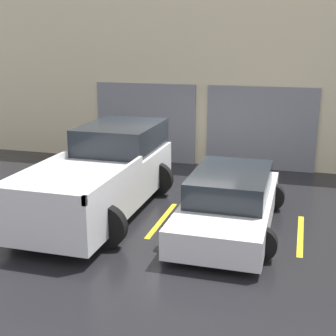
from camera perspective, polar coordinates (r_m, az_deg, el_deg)
name	(u,v)px	position (r m, az deg, el deg)	size (l,w,h in m)	color
ground_plane	(184,192)	(12.62, 1.99, -2.97)	(28.00, 28.00, 0.00)	black
shophouse_building	(210,78)	(15.24, 5.17, 10.84)	(16.22, 0.68, 5.62)	beige
pickup_truck	(104,174)	(11.22, -7.81, -0.70)	(2.63, 5.39, 1.89)	white
sedan_white	(230,201)	(10.25, 7.52, -4.07)	(2.24, 4.47, 1.25)	white
parking_stripe_far_left	(43,207)	(11.94, -14.98, -4.60)	(0.12, 2.20, 0.01)	gold
parking_stripe_left	(162,220)	(10.74, -0.75, -6.33)	(0.12, 2.20, 0.01)	gold
parking_stripe_centre	(300,235)	(10.34, 15.84, -7.85)	(0.12, 2.20, 0.01)	gold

